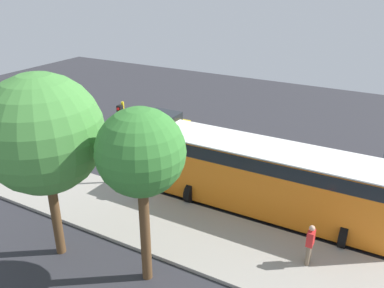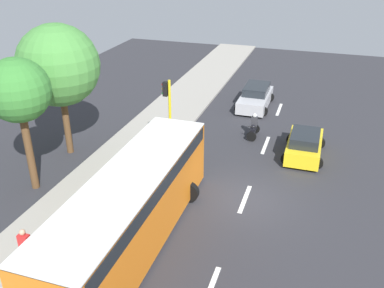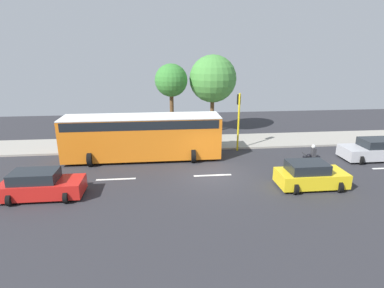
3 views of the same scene
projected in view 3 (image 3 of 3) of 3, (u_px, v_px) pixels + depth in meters
The scene contains 16 objects.
ground_plane at pixel (213, 176), 19.25m from camera, with size 40.00×60.00×0.10m, color #2D2D33.
sidewalk at pixel (199, 142), 25.86m from camera, with size 4.00×60.00×0.15m, color #9E998E.
lane_stripe_north at pixel (303, 172), 19.81m from camera, with size 0.20×2.40×0.01m, color white.
lane_stripe_mid at pixel (213, 175), 19.23m from camera, with size 0.20×2.40×0.01m, color white.
lane_stripe_south at pixel (116, 179), 18.65m from camera, with size 0.20×2.40×0.01m, color white.
lane_stripe_far_south at pixel (13, 183), 18.06m from camera, with size 0.20×2.40×0.01m, color white.
car_yellow_cab at pixel (310, 175), 17.42m from camera, with size 2.22×3.86×1.52m.
car_red at pixel (41, 185), 16.16m from camera, with size 2.14×4.19×1.52m.
car_silver at pixel (374, 150), 21.87m from camera, with size 2.33×4.46×1.52m.
city_bus at pixel (142, 134), 21.65m from camera, with size 3.20×11.00×3.16m.
motorcycle at pixel (311, 157), 20.59m from camera, with size 0.60×1.30×1.53m.
pedestrian_near_signal at pixel (219, 135), 24.53m from camera, with size 0.40×0.24×1.69m.
pedestrian_by_tree at pixel (112, 135), 24.50m from camera, with size 0.40×0.24×1.69m.
traffic_light_corner at pixel (239, 114), 23.24m from camera, with size 0.49×0.24×4.50m.
street_tree_south at pixel (213, 79), 27.86m from camera, with size 4.32×4.32×7.22m.
street_tree_center at pixel (171, 81), 27.06m from camera, with size 2.91×2.91×6.46m.
Camera 3 is at (-17.55, 3.10, 7.60)m, focal length 28.47 mm.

